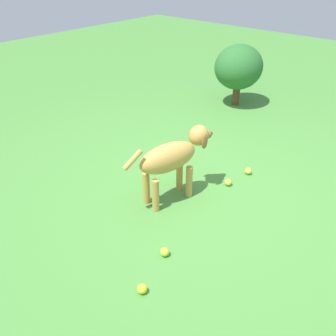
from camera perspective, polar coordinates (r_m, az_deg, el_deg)
The scene contains 8 objects.
ground at distance 3.39m, azimuth 5.03°, elevation -4.03°, with size 14.00×14.00×0.00m, color #478438.
dog at distance 3.14m, azimuth 0.78°, elevation 1.69°, with size 0.89×0.33×0.61m.
tennis_ball_0 at distance 2.77m, azimuth -0.50°, elevation -12.47°, with size 0.07×0.07×0.07m, color #C2DB34.
tennis_ball_1 at distance 4.08m, azimuth 1.16°, elevation 3.01°, with size 0.07×0.07×0.07m, color yellow.
tennis_ball_2 at distance 2.54m, azimuth -3.90°, elevation -17.62°, with size 0.07×0.07×0.07m, color #CFE12A.
tennis_ball_3 at distance 3.74m, azimuth 11.94°, elevation -0.45°, with size 0.07×0.07×0.07m, color #C2E33D.
tennis_ball_4 at distance 3.53m, azimuth 9.01°, elevation -2.12°, with size 0.07×0.07×0.07m, color #CADA41.
shrub_near at distance 5.26m, azimuth 10.55°, elevation 14.63°, with size 0.68×0.61×0.81m.
Camera 1 is at (2.28, 1.61, 1.93)m, focal length 40.65 mm.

